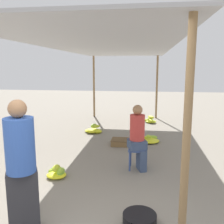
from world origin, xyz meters
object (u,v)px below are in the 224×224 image
(banana_pile_left_1, at_px, (94,130))
(banana_pile_right_1, at_px, (150,120))
(basin_black, at_px, (140,220))
(stool, at_px, (137,152))
(crate_near, at_px, (120,142))
(banana_pile_left_0, at_px, (57,172))
(banana_pile_right_0, at_px, (149,140))
(vendor_foreground, at_px, (21,165))
(vendor_seated, at_px, (138,136))

(banana_pile_left_1, relative_size, banana_pile_right_1, 1.12)
(basin_black, relative_size, banana_pile_right_1, 0.85)
(stool, bearing_deg, crate_near, 108.51)
(banana_pile_right_1, relative_size, crate_near, 1.18)
(basin_black, distance_m, banana_pile_right_1, 6.40)
(banana_pile_left_0, relative_size, banana_pile_right_0, 0.63)
(banana_pile_right_1, bearing_deg, banana_pile_left_1, -136.22)
(stool, xyz_separation_m, banana_pile_left_0, (-1.50, -0.58, -0.27))
(vendor_foreground, bearing_deg, banana_pile_right_1, 75.95)
(banana_pile_right_1, distance_m, crate_near, 3.05)
(vendor_foreground, distance_m, banana_pile_right_0, 4.51)
(crate_near, bearing_deg, stool, -71.49)
(basin_black, bearing_deg, banana_pile_left_0, 141.17)
(banana_pile_right_0, xyz_separation_m, crate_near, (-0.78, -0.40, 0.02))
(vendor_foreground, bearing_deg, basin_black, 10.61)
(vendor_seated, height_order, banana_pile_left_1, vendor_seated)
(stool, height_order, banana_pile_right_0, stool)
(basin_black, bearing_deg, vendor_seated, 93.13)
(vendor_foreground, relative_size, vendor_seated, 1.27)
(banana_pile_left_0, bearing_deg, banana_pile_right_1, 70.34)
(banana_pile_right_1, bearing_deg, banana_pile_right_0, -91.50)
(vendor_seated, bearing_deg, banana_pile_right_0, 83.30)
(crate_near, bearing_deg, basin_black, -79.40)
(vendor_foreground, bearing_deg, banana_pile_left_1, 91.82)
(banana_pile_left_1, distance_m, crate_near, 1.54)
(banana_pile_right_0, bearing_deg, crate_near, -152.57)
(vendor_foreground, relative_size, banana_pile_left_1, 2.84)
(crate_near, bearing_deg, banana_pile_left_0, -114.39)
(vendor_seated, relative_size, banana_pile_left_1, 2.24)
(stool, distance_m, vendor_seated, 0.35)
(banana_pile_left_1, bearing_deg, basin_black, -70.65)
(banana_pile_left_1, bearing_deg, crate_near, -50.32)
(basin_black, xyz_separation_m, banana_pile_left_0, (-1.62, 1.31, 0.01))
(banana_pile_left_0, distance_m, banana_pile_right_0, 3.10)
(banana_pile_left_0, relative_size, crate_near, 0.92)
(crate_near, bearing_deg, banana_pile_right_0, 27.43)
(basin_black, xyz_separation_m, banana_pile_right_0, (0.13, 3.86, -0.02))
(banana_pile_left_0, bearing_deg, vendor_seated, 20.84)
(banana_pile_right_0, bearing_deg, banana_pile_left_0, -124.44)
(basin_black, xyz_separation_m, crate_near, (-0.65, 3.46, -0.00))
(basin_black, distance_m, crate_near, 3.52)
(banana_pile_right_0, distance_m, crate_near, 0.87)
(crate_near, bearing_deg, vendor_foreground, -102.50)
(banana_pile_left_1, xyz_separation_m, banana_pile_right_0, (1.76, -0.78, -0.02))
(banana_pile_right_0, distance_m, banana_pile_right_1, 2.53)
(stool, xyz_separation_m, basin_black, (0.12, -1.89, -0.27))
(banana_pile_right_0, bearing_deg, banana_pile_left_1, 155.99)
(banana_pile_left_0, distance_m, banana_pile_right_1, 5.40)
(vendor_foreground, height_order, stool, vendor_foreground)
(banana_pile_left_1, distance_m, banana_pile_right_1, 2.53)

